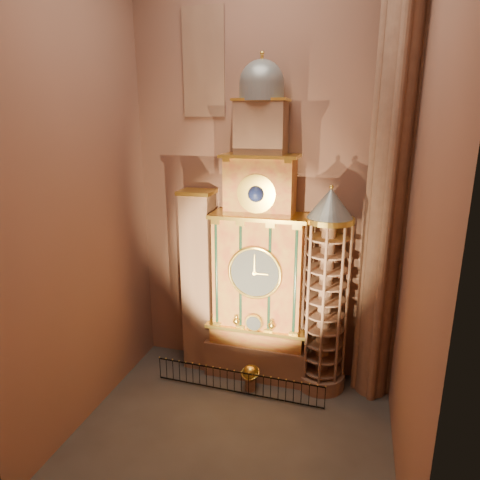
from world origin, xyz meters
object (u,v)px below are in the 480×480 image
(astronomical_clock, at_px, (259,260))
(portrait_tower, at_px, (199,281))
(stair_turret, at_px, (325,294))
(iron_railing, at_px, (238,382))
(celestial_globe, at_px, (250,375))

(astronomical_clock, distance_m, portrait_tower, 3.73)
(astronomical_clock, distance_m, stair_turret, 3.78)
(iron_railing, bearing_deg, celestial_globe, 45.73)
(astronomical_clock, relative_size, stair_turret, 1.55)
(astronomical_clock, xyz_separation_m, celestial_globe, (-0.02, -1.67, -5.83))
(astronomical_clock, bearing_deg, iron_railing, -103.89)
(portrait_tower, distance_m, celestial_globe, 5.73)
(iron_railing, bearing_deg, astronomical_clock, 76.11)
(portrait_tower, relative_size, iron_railing, 1.15)
(stair_turret, xyz_separation_m, iron_railing, (-4.05, -1.95, -4.59))
(portrait_tower, xyz_separation_m, iron_railing, (2.85, -2.24, -4.47))
(astronomical_clock, bearing_deg, celestial_globe, -90.66)
(astronomical_clock, height_order, portrait_tower, astronomical_clock)
(portrait_tower, bearing_deg, iron_railing, -38.09)
(astronomical_clock, distance_m, celestial_globe, 6.07)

